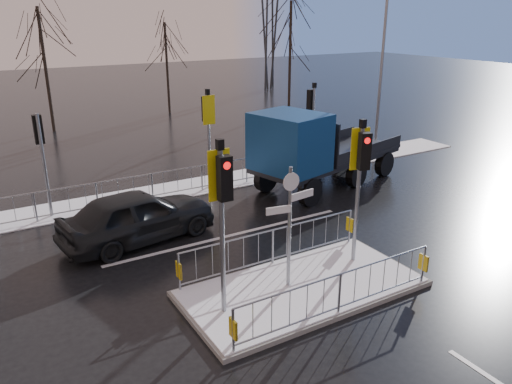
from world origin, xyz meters
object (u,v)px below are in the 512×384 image
car_far_lane (138,216)px  flatbed_truck (307,149)px  street_lamp_right (383,63)px  traffic_island (302,276)px

car_far_lane → flatbed_truck: flatbed_truck is taller
car_far_lane → street_lamp_right: street_lamp_right is taller
traffic_island → street_lamp_right: (10.58, 8.49, 4.00)m
traffic_island → car_far_lane: size_ratio=1.28×
car_far_lane → street_lamp_right: 14.04m
flatbed_truck → street_lamp_right: 7.18m
car_far_lane → flatbed_truck: size_ratio=0.65×
traffic_island → flatbed_truck: (4.45, 5.93, 1.30)m
car_far_lane → flatbed_truck: bearing=-90.2°
car_far_lane → flatbed_truck: (6.96, 1.00, 0.89)m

